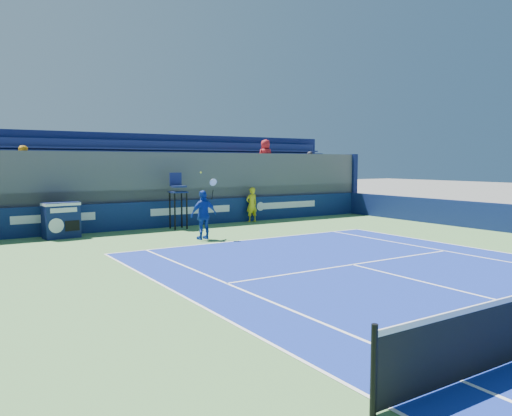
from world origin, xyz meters
TOP-DOWN VIEW (x-y plane):
  - ball_person at (3.10, 16.72)m, footprint 0.63×0.43m
  - back_hoarding at (0.00, 17.10)m, footprint 20.40×0.21m
  - match_clock at (-5.90, 16.24)m, footprint 1.39×0.86m
  - umpire_chair at (-0.99, 16.31)m, footprint 0.71×0.71m
  - tennis_player at (-1.42, 12.95)m, footprint 1.12×0.53m
  - stadium_seating at (0.00, 19.15)m, footprint 21.00×4.05m

SIDE VIEW (x-z plane):
  - back_hoarding at x=0.00m, z-range 0.00..1.20m
  - match_clock at x=-5.90m, z-range 0.04..1.44m
  - ball_person at x=3.10m, z-range 0.01..1.71m
  - tennis_player at x=-1.42m, z-range -0.34..2.24m
  - umpire_chair at x=-0.99m, z-range 0.29..2.77m
  - stadium_seating at x=0.00m, z-range -0.37..4.03m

